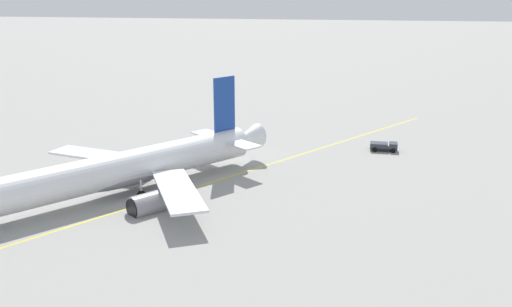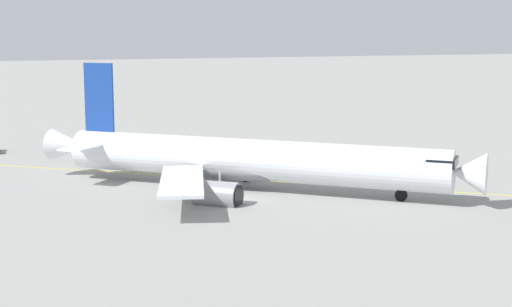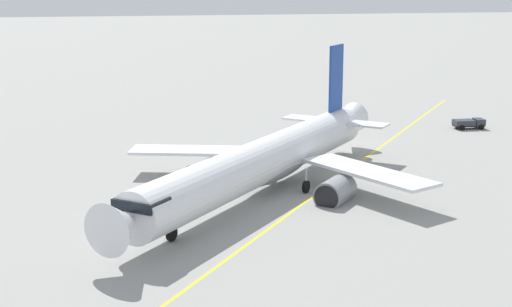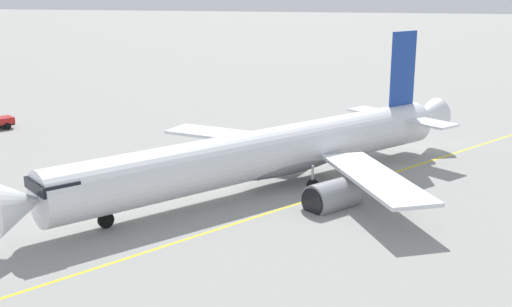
# 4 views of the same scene
# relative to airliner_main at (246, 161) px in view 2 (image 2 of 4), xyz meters

# --- Properties ---
(ground_plane) EXTENTS (600.00, 600.00, 0.00)m
(ground_plane) POSITION_rel_airliner_main_xyz_m (-2.34, -3.42, -2.69)
(ground_plane) COLOR gray
(airliner_main) EXTENTS (35.40, 30.43, 12.08)m
(airliner_main) POSITION_rel_airliner_main_xyz_m (0.00, 0.00, 0.00)
(airliner_main) COLOR white
(airliner_main) RESTS_ON ground_plane
(taxiway_centreline) EXTENTS (100.25, 73.26, 0.01)m
(taxiway_centreline) POSITION_rel_airliner_main_xyz_m (5.86, 1.11, -2.68)
(taxiway_centreline) COLOR yellow
(taxiway_centreline) RESTS_ON ground_plane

